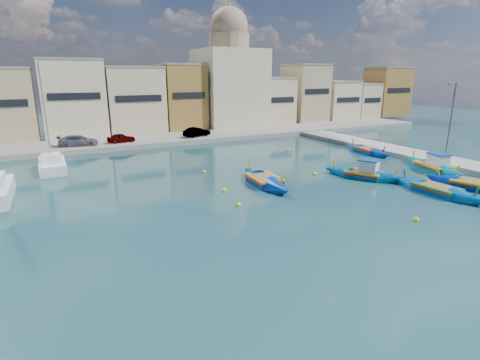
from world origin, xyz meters
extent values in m
plane|color=#14363D|center=(0.00, 0.00, 0.00)|extent=(160.00, 160.00, 0.00)
cube|color=gray|center=(0.00, 32.00, 0.30)|extent=(80.00, 8.00, 0.60)
cube|color=tan|center=(-21.91, 39.16, 4.97)|extent=(6.90, 6.32, 8.74)
cube|color=black|center=(-21.91, 35.95, 5.41)|extent=(5.52, 0.10, 0.90)
cube|color=beige|center=(-13.86, 39.12, 5.55)|extent=(7.88, 6.24, 9.89)
cube|color=gray|center=(-13.86, 39.12, 10.64)|extent=(8.04, 6.37, 0.30)
cube|color=black|center=(-13.86, 35.95, 6.04)|extent=(6.30, 0.10, 0.90)
cube|color=beige|center=(-5.74, 39.72, 5.09)|extent=(7.88, 7.44, 8.99)
cube|color=gray|center=(-5.74, 39.72, 9.74)|extent=(8.04, 7.59, 0.30)
cube|color=black|center=(-5.74, 35.95, 5.54)|extent=(6.30, 0.10, 0.90)
cube|color=#A37433|center=(1.54, 39.07, 5.31)|extent=(6.17, 6.13, 9.43)
cube|color=gray|center=(1.54, 39.07, 10.18)|extent=(6.29, 6.26, 0.30)
cube|color=black|center=(1.54, 35.95, 5.78)|extent=(4.93, 0.10, 0.90)
cube|color=tan|center=(9.05, 39.85, 3.63)|extent=(7.31, 7.69, 6.05)
cube|color=gray|center=(9.05, 39.85, 6.80)|extent=(7.46, 7.85, 0.30)
cube|color=black|center=(9.05, 35.95, 3.93)|extent=(5.85, 0.10, 0.90)
cube|color=beige|center=(17.02, 39.65, 4.31)|extent=(7.54, 7.30, 7.41)
cube|color=gray|center=(17.02, 39.65, 8.16)|extent=(7.69, 7.45, 0.30)
cube|color=black|center=(17.02, 35.95, 4.68)|extent=(6.03, 0.10, 0.90)
cube|color=tan|center=(24.93, 39.49, 5.42)|extent=(6.36, 6.97, 9.63)
cube|color=gray|center=(24.93, 39.49, 10.38)|extent=(6.48, 7.11, 0.30)
cube|color=black|center=(24.93, 35.95, 5.90)|extent=(5.09, 0.10, 0.90)
cube|color=beige|center=(32.15, 39.35, 3.93)|extent=(6.63, 6.70, 6.65)
cube|color=gray|center=(32.15, 39.35, 7.40)|extent=(6.76, 6.83, 0.30)
cube|color=black|center=(32.15, 35.95, 4.26)|extent=(5.30, 0.10, 0.90)
cube|color=beige|center=(38.26, 39.75, 3.70)|extent=(5.08, 7.51, 6.20)
cube|color=gray|center=(38.26, 39.75, 6.95)|extent=(5.18, 7.66, 0.30)
cube|color=black|center=(38.26, 35.95, 4.01)|extent=(4.06, 0.10, 0.90)
cube|color=#A37433|center=(45.15, 39.00, 5.27)|extent=(7.79, 6.00, 9.33)
cube|color=gray|center=(45.15, 39.00, 10.08)|extent=(7.95, 6.12, 0.30)
cube|color=black|center=(45.15, 35.95, 5.73)|extent=(6.23, 0.10, 0.90)
cube|color=beige|center=(10.00, 40.00, 6.60)|extent=(10.00, 10.00, 12.00)
cylinder|color=#9E8466|center=(10.00, 40.00, 13.80)|extent=(6.40, 6.40, 2.40)
sphere|color=#9E8466|center=(10.00, 40.00, 15.99)|extent=(6.00, 6.00, 6.00)
cylinder|color=#9E8466|center=(10.00, 40.00, 18.90)|extent=(0.30, 0.30, 1.60)
cylinder|color=#595B60|center=(17.50, 6.00, 4.00)|extent=(0.16, 0.16, 8.00)
cylinder|color=#595B60|center=(17.10, 6.00, 7.90)|extent=(1.00, 0.10, 0.10)
cube|color=#595B60|center=(16.60, 6.00, 7.85)|extent=(0.35, 0.15, 0.18)
imported|color=#4C1919|center=(-9.45, 30.50, 1.17)|extent=(3.43, 1.64, 1.13)
imported|color=#4C1919|center=(0.51, 30.50, 1.23)|extent=(4.06, 2.47, 1.26)
imported|color=#4C1919|center=(-14.38, 30.50, 1.24)|extent=(4.61, 2.46, 1.27)
cube|color=#007B99|center=(14.54, 5.04, 0.18)|extent=(2.59, 3.60, 0.90)
cone|color=#007B99|center=(15.24, 7.63, 0.23)|extent=(2.52, 3.34, 2.32)
cone|color=#007B99|center=(13.84, 2.46, 0.23)|extent=(2.52, 3.34, 2.32)
cube|color=yellow|center=(14.54, 5.04, 0.56)|extent=(2.71, 3.78, 0.16)
cube|color=red|center=(14.54, 5.04, 0.40)|extent=(2.69, 3.68, 0.09)
cube|color=olive|center=(14.54, 5.04, 0.63)|extent=(2.25, 3.24, 0.05)
cylinder|color=yellow|center=(15.31, 7.88, 0.81)|extent=(0.23, 0.45, 0.99)
cylinder|color=yellow|center=(13.78, 2.20, 0.81)|extent=(0.23, 0.45, 0.99)
cube|color=white|center=(14.42, 4.59, 1.13)|extent=(1.65, 1.92, 1.00)
cube|color=#0F47A5|center=(14.42, 4.59, 1.68)|extent=(1.75, 2.05, 0.11)
cube|color=#005B9E|center=(6.68, 6.05, 0.18)|extent=(2.91, 3.33, 0.89)
cone|color=#005B9E|center=(5.56, 8.10, 0.22)|extent=(2.82, 3.16, 2.22)
cone|color=#005B9E|center=(7.80, 3.99, 0.22)|extent=(2.82, 3.16, 2.22)
cube|color=yellow|center=(6.68, 6.05, 0.55)|extent=(3.05, 3.50, 0.16)
cube|color=red|center=(6.68, 6.05, 0.39)|extent=(3.01, 3.42, 0.09)
cube|color=olive|center=(6.68, 6.05, 0.62)|extent=(2.56, 2.98, 0.05)
cylinder|color=yellow|center=(5.45, 8.31, 0.80)|extent=(0.31, 0.43, 0.97)
cylinder|color=yellow|center=(7.91, 3.79, 0.80)|extent=(0.31, 0.43, 0.97)
cube|color=white|center=(6.88, 5.69, 1.11)|extent=(1.78, 1.86, 0.98)
cube|color=#0F47A5|center=(6.88, 5.69, 1.65)|extent=(1.89, 1.98, 0.11)
cube|color=#003EA5|center=(15.00, 13.85, 0.18)|extent=(2.11, 3.12, 0.89)
cone|color=#003EA5|center=(15.29, 16.25, 0.22)|extent=(2.09, 2.90, 2.23)
cone|color=#003EA5|center=(14.71, 11.45, 0.22)|extent=(2.09, 2.90, 2.23)
cube|color=red|center=(15.00, 13.85, 0.55)|extent=(2.20, 3.28, 0.16)
cube|color=#197F33|center=(15.00, 13.85, 0.39)|extent=(2.21, 3.18, 0.09)
cube|color=olive|center=(15.00, 13.85, 0.62)|extent=(1.82, 2.82, 0.05)
cylinder|color=red|center=(15.32, 16.49, 0.80)|extent=(0.17, 0.43, 0.96)
cylinder|color=red|center=(14.68, 11.21, 0.80)|extent=(0.17, 0.43, 0.96)
cube|color=#0034A2|center=(-2.02, 8.27, 0.20)|extent=(2.23, 3.20, 1.01)
cone|color=#0034A2|center=(-1.85, 10.80, 0.25)|extent=(2.22, 3.01, 2.50)
cone|color=#0034A2|center=(-2.20, 5.74, 0.25)|extent=(2.22, 3.01, 2.50)
cube|color=gold|center=(-2.02, 8.27, 0.63)|extent=(2.32, 3.37, 0.18)
cube|color=red|center=(-2.02, 8.27, 0.45)|extent=(2.34, 3.26, 0.10)
cube|color=olive|center=(-2.02, 8.27, 0.71)|extent=(1.91, 2.90, 0.06)
cylinder|color=gold|center=(-1.83, 11.06, 0.91)|extent=(0.17, 0.49, 1.10)
cylinder|color=gold|center=(-2.21, 5.49, 0.91)|extent=(0.17, 0.49, 1.10)
cube|color=#0056A6|center=(8.32, 0.19, 0.18)|extent=(1.94, 3.19, 0.92)
cone|color=#0056A6|center=(8.23, 2.77, 0.23)|extent=(1.93, 2.95, 2.32)
cone|color=#0056A6|center=(8.41, -2.40, 0.23)|extent=(1.93, 2.95, 2.32)
cube|color=#177329|center=(8.32, 0.19, 0.57)|extent=(2.02, 3.36, 0.16)
cube|color=red|center=(8.32, 0.19, 0.40)|extent=(2.04, 3.25, 0.09)
cube|color=olive|center=(8.32, 0.19, 0.64)|extent=(1.66, 2.90, 0.05)
cylinder|color=#177329|center=(8.22, 3.03, 0.82)|extent=(0.14, 0.44, 1.00)
cylinder|color=#177329|center=(8.42, -2.65, 0.82)|extent=(0.14, 0.44, 1.00)
cube|color=#0028A5|center=(12.08, -0.30, 0.19)|extent=(2.72, 3.34, 0.94)
cone|color=#0028A5|center=(11.29, 1.95, 0.23)|extent=(2.66, 3.16, 2.32)
cube|color=yellow|center=(12.08, -0.30, 0.58)|extent=(2.84, 3.51, 0.17)
cube|color=red|center=(12.08, -0.30, 0.41)|extent=(2.83, 3.42, 0.09)
cube|color=olive|center=(12.08, -0.30, 0.66)|extent=(2.37, 3.00, 0.06)
cylinder|color=yellow|center=(11.21, 2.17, 0.84)|extent=(0.27, 0.46, 1.02)
cube|color=white|center=(-17.42, 21.34, 0.33)|extent=(2.28, 5.55, 1.21)
cone|color=white|center=(-17.44, 24.90, 0.33)|extent=(2.26, 3.18, 2.23)
cube|color=white|center=(-17.42, 21.34, 1.26)|extent=(1.69, 1.99, 0.65)
cylinder|color=#999EA3|center=(-17.42, 21.73, 5.12)|extent=(0.15, 0.15, 9.30)
sphere|color=yellow|center=(-6.28, 4.58, 0.08)|extent=(0.36, 0.36, 0.36)
sphere|color=yellow|center=(3.60, 8.84, 0.08)|extent=(0.36, 0.36, 0.36)
sphere|color=yellow|center=(7.72, 19.05, 0.08)|extent=(0.36, 0.36, 0.36)
sphere|color=yellow|center=(-5.04, 14.03, 0.08)|extent=(0.36, 0.36, 0.36)
sphere|color=yellow|center=(11.91, -0.28, 0.08)|extent=(0.36, 0.36, 0.36)
sphere|color=yellow|center=(2.28, -2.87, 0.08)|extent=(0.36, 0.36, 0.36)
sphere|color=yellow|center=(-5.77, 7.96, 0.08)|extent=(0.36, 0.36, 0.36)
camera|label=1|loc=(-17.24, -17.12, 8.75)|focal=28.00mm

